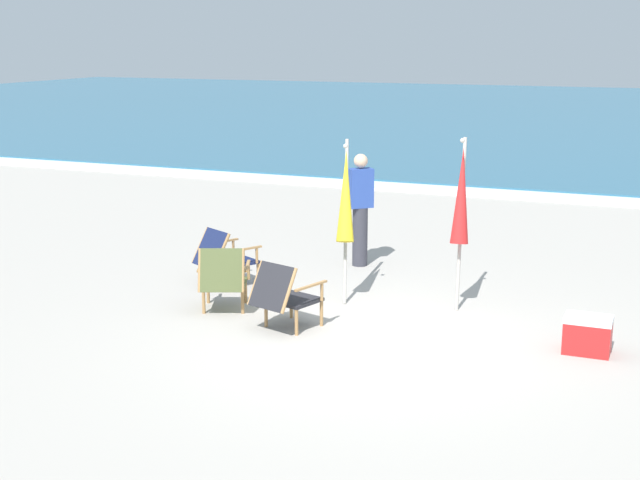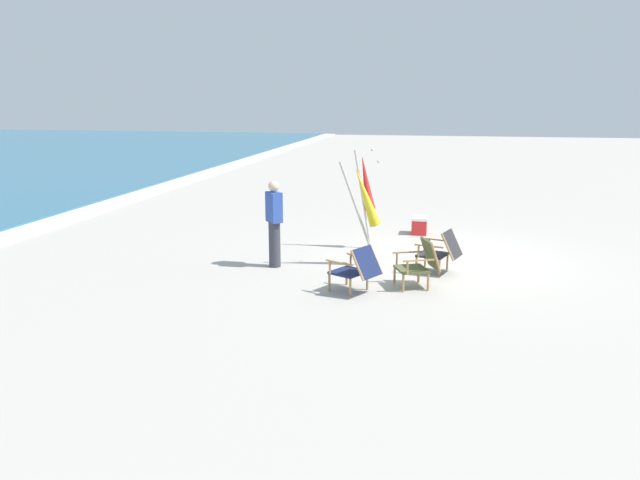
{
  "view_description": "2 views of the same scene",
  "coord_description": "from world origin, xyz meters",
  "px_view_note": "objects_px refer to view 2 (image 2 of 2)",
  "views": [
    {
      "loc": [
        3.02,
        -8.76,
        3.27
      ],
      "look_at": [
        -1.21,
        1.54,
        0.7
      ],
      "focal_mm": 50.0,
      "sensor_mm": 36.0,
      "label": 1
    },
    {
      "loc": [
        -12.18,
        -0.02,
        3.14
      ],
      "look_at": [
        -1.45,
        2.15,
        0.61
      ],
      "focal_mm": 35.0,
      "sensor_mm": 36.0,
      "label": 2
    }
  ],
  "objects_px": {
    "umbrella_furled_red": "(366,184)",
    "cooler_box": "(419,225)",
    "beach_chair_front_left": "(441,250)",
    "umbrella_furled_yellow": "(365,197)",
    "beach_chair_back_right": "(357,268)",
    "beach_chair_far_center": "(420,262)",
    "person_near_chairs": "(274,223)"
  },
  "relations": [
    {
      "from": "beach_chair_far_center",
      "to": "person_near_chairs",
      "type": "height_order",
      "value": "person_near_chairs"
    },
    {
      "from": "beach_chair_back_right",
      "to": "beach_chair_front_left",
      "type": "xyz_separation_m",
      "value": [
        1.48,
        -1.33,
        0.0
      ]
    },
    {
      "from": "beach_chair_back_right",
      "to": "beach_chair_far_center",
      "type": "relative_size",
      "value": 1.12
    },
    {
      "from": "beach_chair_front_left",
      "to": "umbrella_furled_yellow",
      "type": "distance_m",
      "value": 1.69
    },
    {
      "from": "beach_chair_back_right",
      "to": "cooler_box",
      "type": "distance_m",
      "value": 4.82
    },
    {
      "from": "beach_chair_front_left",
      "to": "umbrella_furled_red",
      "type": "distance_m",
      "value": 2.46
    },
    {
      "from": "umbrella_furled_red",
      "to": "umbrella_furled_yellow",
      "type": "height_order",
      "value": "umbrella_furled_red"
    },
    {
      "from": "beach_chair_far_center",
      "to": "person_near_chairs",
      "type": "relative_size",
      "value": 0.51
    },
    {
      "from": "beach_chair_front_left",
      "to": "umbrella_furled_red",
      "type": "xyz_separation_m",
      "value": [
        1.62,
        1.6,
        0.95
      ]
    },
    {
      "from": "beach_chair_far_center",
      "to": "beach_chair_front_left",
      "type": "distance_m",
      "value": 1.02
    },
    {
      "from": "person_near_chairs",
      "to": "cooler_box",
      "type": "bearing_deg",
      "value": -36.3
    },
    {
      "from": "person_near_chairs",
      "to": "beach_chair_far_center",
      "type": "bearing_deg",
      "value": -105.57
    },
    {
      "from": "beach_chair_back_right",
      "to": "person_near_chairs",
      "type": "relative_size",
      "value": 0.58
    },
    {
      "from": "umbrella_furled_red",
      "to": "person_near_chairs",
      "type": "bearing_deg",
      "value": 140.81
    },
    {
      "from": "beach_chair_far_center",
      "to": "cooler_box",
      "type": "height_order",
      "value": "beach_chair_far_center"
    },
    {
      "from": "beach_chair_back_right",
      "to": "umbrella_furled_yellow",
      "type": "distance_m",
      "value": 1.9
    },
    {
      "from": "person_near_chairs",
      "to": "beach_chair_front_left",
      "type": "bearing_deg",
      "value": -86.36
    },
    {
      "from": "beach_chair_back_right",
      "to": "beach_chair_front_left",
      "type": "distance_m",
      "value": 1.99
    },
    {
      "from": "umbrella_furled_red",
      "to": "cooler_box",
      "type": "bearing_deg",
      "value": -32.86
    },
    {
      "from": "umbrella_furled_yellow",
      "to": "cooler_box",
      "type": "bearing_deg",
      "value": -16.32
    },
    {
      "from": "umbrella_furled_red",
      "to": "umbrella_furled_yellow",
      "type": "bearing_deg",
      "value": -173.3
    },
    {
      "from": "beach_chair_far_center",
      "to": "umbrella_furled_red",
      "type": "relative_size",
      "value": 0.4
    },
    {
      "from": "umbrella_furled_yellow",
      "to": "cooler_box",
      "type": "xyz_separation_m",
      "value": [
        3.07,
        -0.9,
        -1.11
      ]
    },
    {
      "from": "umbrella_furled_red",
      "to": "beach_chair_front_left",
      "type": "bearing_deg",
      "value": -135.36
    },
    {
      "from": "umbrella_furled_red",
      "to": "cooler_box",
      "type": "distance_m",
      "value": 2.29
    },
    {
      "from": "umbrella_furled_yellow",
      "to": "beach_chair_back_right",
      "type": "bearing_deg",
      "value": -176.71
    },
    {
      "from": "beach_chair_front_left",
      "to": "person_near_chairs",
      "type": "height_order",
      "value": "person_near_chairs"
    },
    {
      "from": "beach_chair_front_left",
      "to": "umbrella_furled_red",
      "type": "bearing_deg",
      "value": 44.64
    },
    {
      "from": "cooler_box",
      "to": "person_near_chairs",
      "type": "bearing_deg",
      "value": 143.7
    },
    {
      "from": "beach_chair_far_center",
      "to": "cooler_box",
      "type": "xyz_separation_m",
      "value": [
        4.22,
        0.19,
        -0.23
      ]
    },
    {
      "from": "umbrella_furled_red",
      "to": "cooler_box",
      "type": "xyz_separation_m",
      "value": [
        1.65,
        -1.06,
        -1.17
      ]
    },
    {
      "from": "beach_chair_back_right",
      "to": "umbrella_furled_red",
      "type": "height_order",
      "value": "umbrella_furled_red"
    }
  ]
}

